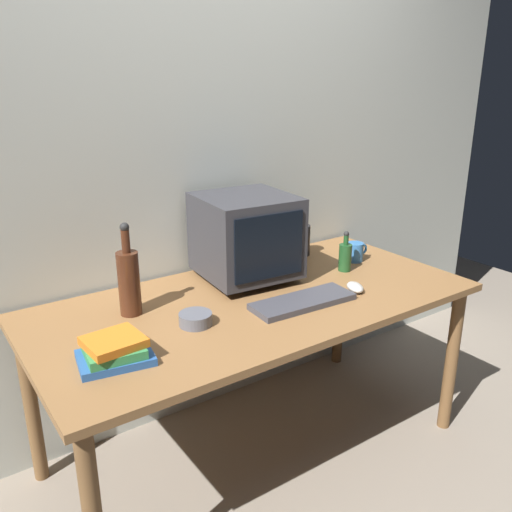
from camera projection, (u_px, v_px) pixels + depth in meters
The scene contains 12 objects.
ground_plane at pixel (256, 449), 2.40m from camera, with size 6.00×6.00×0.00m, color gray.
back_wall at pixel (192, 153), 2.36m from camera, with size 4.00×0.08×2.50m, color beige.
desk at pixel (256, 315), 2.18m from camera, with size 1.77×0.86×0.73m.
crt_monitor at pixel (246, 236), 2.30m from camera, with size 0.41×0.42×0.37m.
keyboard at pixel (303, 302), 2.10m from camera, with size 0.42×0.15×0.02m, color #3F3F47.
computer_mouse at pixel (355, 287), 2.22m from camera, with size 0.06×0.10×0.04m, color beige.
bottle_tall at pixel (129, 280), 1.98m from camera, with size 0.08×0.08×0.35m.
bottle_short at pixel (345, 256), 2.44m from camera, with size 0.06×0.06×0.19m.
book_stack at pixel (114, 351), 1.68m from camera, with size 0.25×0.20×0.08m.
mug at pixel (355, 252), 2.57m from camera, with size 0.12×0.08×0.09m.
cd_spindle at pixel (196, 319), 1.93m from camera, with size 0.12×0.12×0.04m, color #595B66.
metal_canister at pixel (301, 240), 2.64m from camera, with size 0.09×0.09×0.15m, color black.
Camera 1 is at (-1.13, -1.63, 1.60)m, focal length 37.84 mm.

